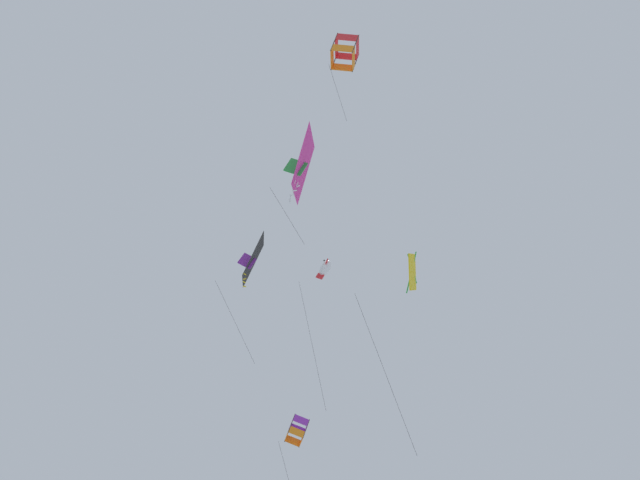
{
  "coord_description": "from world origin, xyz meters",
  "views": [
    {
      "loc": [
        13.32,
        -27.26,
        0.5
      ],
      "look_at": [
        0.42,
        -0.33,
        33.44
      ],
      "focal_mm": 49.3,
      "sensor_mm": 36.0,
      "label": 1
    }
  ],
  "objects_px": {
    "kite_box_near_left": "(345,52)",
    "kite_delta_mid_left": "(252,260)",
    "kite_diamond_near_right": "(412,273)",
    "kite_box_far_centre": "(297,431)",
    "kite_delta_highest": "(301,165)",
    "kite_fish_upper_right": "(325,268)"
  },
  "relations": [
    {
      "from": "kite_delta_mid_left",
      "to": "kite_box_far_centre",
      "type": "bearing_deg",
      "value": -49.27
    },
    {
      "from": "kite_fish_upper_right",
      "to": "kite_delta_highest",
      "type": "distance_m",
      "value": 9.83
    },
    {
      "from": "kite_delta_mid_left",
      "to": "kite_box_far_centre",
      "type": "height_order",
      "value": "kite_delta_mid_left"
    },
    {
      "from": "kite_delta_highest",
      "to": "kite_box_far_centre",
      "type": "relative_size",
      "value": 1.19
    },
    {
      "from": "kite_fish_upper_right",
      "to": "kite_box_far_centre",
      "type": "height_order",
      "value": "kite_fish_upper_right"
    },
    {
      "from": "kite_delta_mid_left",
      "to": "kite_diamond_near_right",
      "type": "distance_m",
      "value": 12.15
    },
    {
      "from": "kite_delta_mid_left",
      "to": "kite_fish_upper_right",
      "type": "bearing_deg",
      "value": -80.71
    },
    {
      "from": "kite_diamond_near_right",
      "to": "kite_box_near_left",
      "type": "relative_size",
      "value": 1.39
    },
    {
      "from": "kite_delta_mid_left",
      "to": "kite_box_near_left",
      "type": "bearing_deg",
      "value": -166.52
    },
    {
      "from": "kite_diamond_near_right",
      "to": "kite_box_near_left",
      "type": "distance_m",
      "value": 14.99
    },
    {
      "from": "kite_diamond_near_right",
      "to": "kite_box_near_left",
      "type": "bearing_deg",
      "value": 132.96
    },
    {
      "from": "kite_diamond_near_right",
      "to": "kite_box_near_left",
      "type": "xyz_separation_m",
      "value": [
        -1.4,
        -3.17,
        14.58
      ]
    },
    {
      "from": "kite_fish_upper_right",
      "to": "kite_box_far_centre",
      "type": "relative_size",
      "value": 2.13
    },
    {
      "from": "kite_delta_mid_left",
      "to": "kite_box_near_left",
      "type": "height_order",
      "value": "kite_box_near_left"
    },
    {
      "from": "kite_fish_upper_right",
      "to": "kite_box_near_left",
      "type": "xyz_separation_m",
      "value": [
        5.42,
        -8.87,
        5.97
      ]
    },
    {
      "from": "kite_box_near_left",
      "to": "kite_delta_mid_left",
      "type": "bearing_deg",
      "value": 32.55
    },
    {
      "from": "kite_box_near_left",
      "to": "kite_box_far_centre",
      "type": "distance_m",
      "value": 20.02
    },
    {
      "from": "kite_fish_upper_right",
      "to": "kite_box_far_centre",
      "type": "bearing_deg",
      "value": 29.18
    },
    {
      "from": "kite_delta_mid_left",
      "to": "kite_box_far_centre",
      "type": "xyz_separation_m",
      "value": [
        0.51,
        4.77,
        -8.14
      ]
    },
    {
      "from": "kite_fish_upper_right",
      "to": "kite_diamond_near_right",
      "type": "xyz_separation_m",
      "value": [
        6.82,
        -5.7,
        -8.61
      ]
    },
    {
      "from": "kite_box_near_left",
      "to": "kite_delta_highest",
      "type": "bearing_deg",
      "value": 68.08
    },
    {
      "from": "kite_delta_highest",
      "to": "kite_box_near_left",
      "type": "relative_size",
      "value": 0.84
    }
  ]
}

